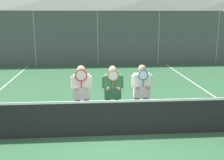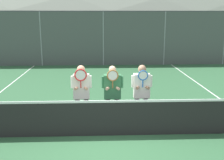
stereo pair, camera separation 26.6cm
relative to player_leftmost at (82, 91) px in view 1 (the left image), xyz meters
The scene contains 11 objects.
ground_plane 1.39m from the player_leftmost, 38.75° to the right, with size 120.00×120.00×0.00m, color #2D5B38.
hill_distant 55.90m from the player_leftmost, 89.27° to the left, with size 129.28×71.82×25.14m.
clubhouse_building 17.47m from the player_leftmost, 90.19° to the left, with size 21.46×5.50×3.34m.
fence_back 9.88m from the player_leftmost, 85.86° to the left, with size 22.63×0.06×3.24m.
tennis_net 1.07m from the player_leftmost, 38.75° to the right, with size 11.42×0.09×1.05m.
court_line_right_sideline 5.62m from the player_leftmost, 26.09° to the left, with size 0.05×16.00×0.01m, color white.
player_leftmost is the anchor object (origin of this frame).
player_center_left 0.84m from the player_leftmost, ahead, with size 0.59×0.34×1.73m.
player_center_right 1.64m from the player_leftmost, ahead, with size 0.57×0.34×1.75m.
car_left_of_center 12.61m from the player_leftmost, 100.41° to the left, with size 4.28×2.07×1.79m.
car_center 12.64m from the player_leftmost, 78.59° to the left, with size 4.26×2.09×1.86m.
Camera 1 is at (-0.46, -6.75, 3.07)m, focal length 45.00 mm.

